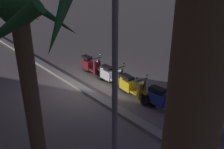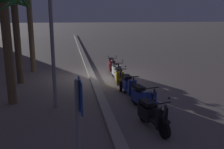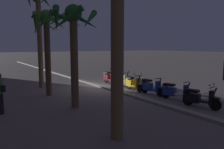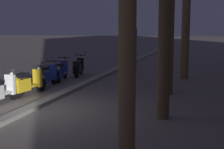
{
  "view_description": "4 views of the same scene",
  "coord_description": "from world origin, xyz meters",
  "px_view_note": "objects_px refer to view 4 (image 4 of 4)",
  "views": [
    {
      "loc": [
        -8.41,
        5.48,
        4.93
      ],
      "look_at": [
        -1.72,
        -0.22,
        1.13
      ],
      "focal_mm": 39.87,
      "sensor_mm": 36.0,
      "label": 1
    },
    {
      "loc": [
        -14.02,
        1.46,
        3.54
      ],
      "look_at": [
        -4.8,
        -0.16,
        1.3
      ],
      "focal_mm": 40.45,
      "sensor_mm": 36.0,
      "label": 2
    },
    {
      "loc": [
        -13.01,
        7.81,
        2.84
      ],
      "look_at": [
        -3.14,
        1.32,
        1.31
      ],
      "focal_mm": 35.21,
      "sensor_mm": 36.0,
      "label": 3
    },
    {
      "loc": [
        7.67,
        4.97,
        2.36
      ],
      "look_at": [
        -0.49,
        2.58,
        1.12
      ],
      "focal_mm": 50.32,
      "sensor_mm": 36.0,
      "label": 4
    }
  ],
  "objects_px": {
    "crossing_sign": "(136,44)",
    "scooter_black_second_in_line": "(78,67)",
    "scooter_blue_last_in_row": "(61,71)",
    "scooter_yellow_mid_centre": "(27,83)",
    "scooter_blue_mid_front": "(46,76)"
  },
  "relations": [
    {
      "from": "crossing_sign",
      "to": "scooter_blue_mid_front",
      "type": "bearing_deg",
      "value": -21.88
    },
    {
      "from": "scooter_black_second_in_line",
      "to": "scooter_blue_mid_front",
      "type": "bearing_deg",
      "value": -0.86
    },
    {
      "from": "scooter_yellow_mid_centre",
      "to": "crossing_sign",
      "type": "height_order",
      "value": "crossing_sign"
    },
    {
      "from": "scooter_black_second_in_line",
      "to": "scooter_yellow_mid_centre",
      "type": "xyz_separation_m",
      "value": [
        4.86,
        0.03,
        0.01
      ]
    },
    {
      "from": "scooter_blue_mid_front",
      "to": "crossing_sign",
      "type": "xyz_separation_m",
      "value": [
        -6.01,
        2.42,
        1.04
      ]
    },
    {
      "from": "scooter_blue_last_in_row",
      "to": "scooter_yellow_mid_centre",
      "type": "xyz_separation_m",
      "value": [
        3.26,
        0.23,
        0.0
      ]
    },
    {
      "from": "scooter_black_second_in_line",
      "to": "scooter_yellow_mid_centre",
      "type": "bearing_deg",
      "value": 0.4
    },
    {
      "from": "scooter_black_second_in_line",
      "to": "scooter_blue_mid_front",
      "type": "height_order",
      "value": "scooter_black_second_in_line"
    },
    {
      "from": "scooter_black_second_in_line",
      "to": "scooter_yellow_mid_centre",
      "type": "relative_size",
      "value": 0.96
    },
    {
      "from": "scooter_yellow_mid_centre",
      "to": "scooter_blue_last_in_row",
      "type": "bearing_deg",
      "value": -176.06
    },
    {
      "from": "scooter_black_second_in_line",
      "to": "scooter_blue_mid_front",
      "type": "relative_size",
      "value": 0.99
    },
    {
      "from": "scooter_black_second_in_line",
      "to": "crossing_sign",
      "type": "height_order",
      "value": "crossing_sign"
    },
    {
      "from": "scooter_black_second_in_line",
      "to": "scooter_blue_last_in_row",
      "type": "xyz_separation_m",
      "value": [
        1.6,
        -0.19,
        0.01
      ]
    },
    {
      "from": "crossing_sign",
      "to": "scooter_black_second_in_line",
      "type": "bearing_deg",
      "value": -40.83
    },
    {
      "from": "scooter_blue_last_in_row",
      "to": "crossing_sign",
      "type": "distance_m",
      "value": 5.14
    }
  ]
}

